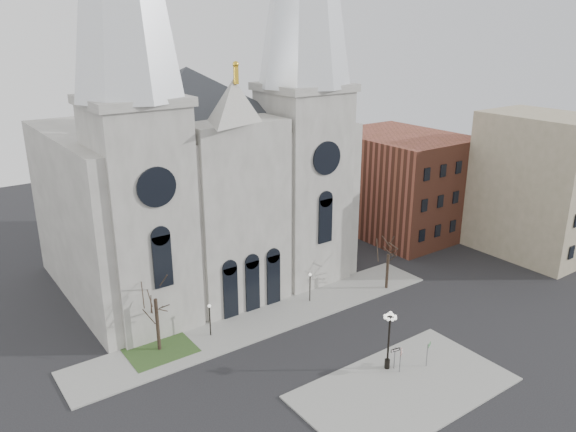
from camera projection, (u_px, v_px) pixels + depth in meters
ground at (336, 372)px, 48.21m from camera, size 160.00×160.00×0.00m
sidewalk_near at (404, 388)px, 45.99m from camera, size 18.00×10.00×0.14m
sidewalk_far at (266, 319)px, 56.64m from camera, size 40.00×6.00×0.14m
grass_patch at (160, 350)px, 51.34m from camera, size 6.00×5.00×0.18m
cathedral at (202, 122)px, 59.79m from camera, size 33.00×26.66×54.00m
bg_building_brick at (399, 183)px, 79.39m from camera, size 14.00×18.00×14.00m
bg_building_tan at (537, 186)px, 70.85m from camera, size 10.00×14.00×18.00m
tree_left at (155, 296)px, 49.56m from camera, size 3.20×3.20×7.50m
tree_right at (388, 252)px, 61.95m from camera, size 3.20×3.20×6.00m
ped_lamp_left at (210, 315)px, 52.99m from camera, size 0.32×0.32×3.26m
ped_lamp_right at (310, 282)px, 59.60m from camera, size 0.32×0.32×3.26m
stop_sign at (401, 354)px, 47.45m from camera, size 0.82×0.33×2.42m
globe_lamp at (389, 333)px, 47.42m from camera, size 1.56×1.56×5.50m
one_way_sign at (395, 354)px, 48.06m from camera, size 0.90×0.20×2.06m
street_name_sign at (428, 353)px, 48.47m from camera, size 0.65×0.31×2.18m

